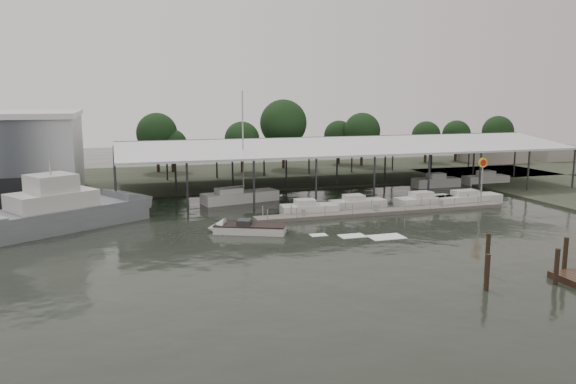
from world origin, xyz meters
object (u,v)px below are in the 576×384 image
object	(u,v)px
shell_fuel_sign	(482,172)
speedboat_underway	(244,229)
grey_trawler	(64,211)
white_sailboat	(239,197)

from	to	relation	value
shell_fuel_sign	speedboat_underway	size ratio (longest dim) A/B	0.32
shell_fuel_sign	speedboat_underway	xyz separation A→B (m)	(-28.09, -3.99, -3.53)
speedboat_underway	grey_trawler	bearing A→B (deg)	-0.41
shell_fuel_sign	grey_trawler	bearing A→B (deg)	175.94
shell_fuel_sign	white_sailboat	distance (m)	27.70
grey_trawler	white_sailboat	world-z (taller)	white_sailboat
white_sailboat	shell_fuel_sign	bearing A→B (deg)	-35.43
shell_fuel_sign	white_sailboat	size ratio (longest dim) A/B	0.42
grey_trawler	speedboat_underway	xyz separation A→B (m)	(15.65, -7.09, -1.19)
grey_trawler	white_sailboat	size ratio (longest dim) A/B	1.25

